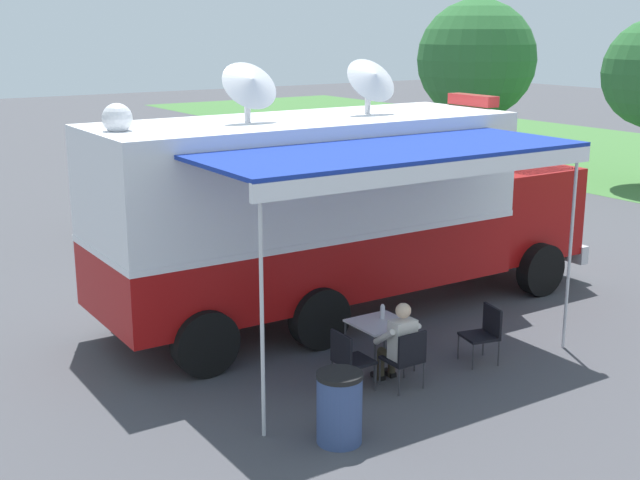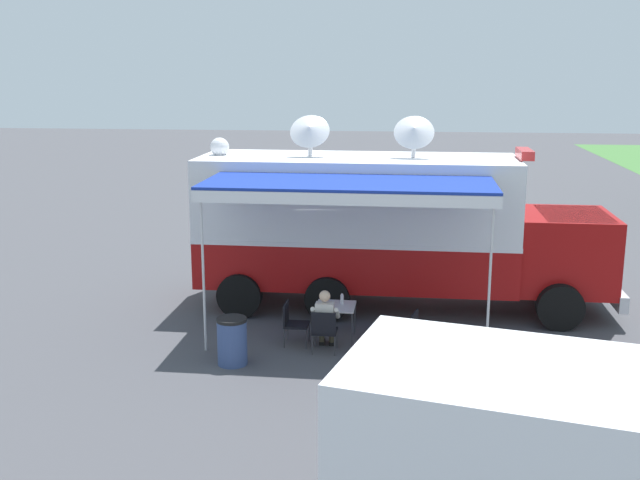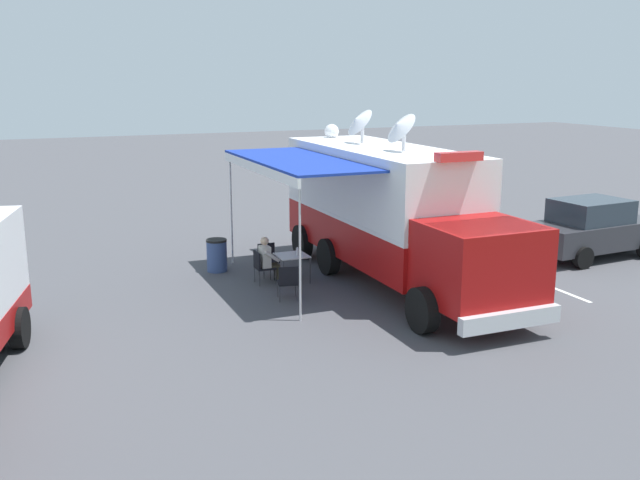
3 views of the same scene
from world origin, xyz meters
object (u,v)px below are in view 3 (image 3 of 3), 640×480
seated_responder (268,259)px  folding_chair_spare_by_truck (288,280)px  folding_chair_at_table (261,265)px  car_behind_truck (592,228)px  water_bottle (297,252)px  trash_bin (217,255)px  folding_table (292,257)px  folding_chair_beside_table (268,257)px  command_truck (391,209)px

seated_responder → folding_chair_spare_by_truck: bearing=87.8°
folding_chair_at_table → car_behind_truck: size_ratio=0.20×
water_bottle → car_behind_truck: (-9.11, 0.97, 0.05)m
trash_bin → car_behind_truck: car_behind_truck is taller
folding_table → water_bottle: water_bottle is taller
seated_responder → car_behind_truck: (-9.83, 1.24, 0.23)m
folding_table → trash_bin: trash_bin is taller
water_bottle → folding_chair_beside_table: water_bottle is taller
folding_chair_at_table → folding_chair_beside_table: 0.82m
folding_chair_beside_table → water_bottle: bearing=116.7°
folding_chair_at_table → folding_chair_beside_table: bearing=-121.0°
trash_bin → folding_chair_beside_table: bearing=140.3°
water_bottle → trash_bin: size_ratio=0.25×
folding_table → car_behind_truck: size_ratio=0.19×
command_truck → trash_bin: 5.07m
folding_chair_at_table → seated_responder: bearing=179.3°
folding_chair_beside_table → car_behind_truck: car_behind_truck is taller
folding_table → trash_bin: 2.39m
folding_chair_beside_table → command_truck: bearing=146.0°
folding_chair_at_table → seated_responder: (-0.19, 0.00, 0.14)m
folding_chair_at_table → trash_bin: (0.74, -1.66, -0.06)m
folding_chair_at_table → folding_table: bearing=169.4°
water_bottle → command_truck: bearing=158.6°
command_truck → folding_chair_spare_by_truck: size_ratio=10.94×
folding_table → seated_responder: seated_responder is taller
folding_chair_at_table → folding_chair_spare_by_truck: (-0.13, 1.63, 0.00)m
car_behind_truck → water_bottle: bearing=-6.1°
folding_table → water_bottle: (-0.11, 0.12, 0.16)m
folding_chair_beside_table → folding_chair_spare_by_truck: 2.35m
seated_responder → trash_bin: (0.93, -1.67, -0.20)m
folding_table → folding_chair_at_table: (0.80, -0.15, -0.16)m
folding_chair_at_table → car_behind_truck: (-10.02, 1.25, 0.37)m
folding_chair_beside_table → seated_responder: bearing=71.7°
folding_chair_spare_by_truck → seated_responder: bearing=-92.2°
folding_chair_spare_by_truck → trash_bin: trash_bin is taller
folding_chair_at_table → folding_chair_spare_by_truck: same height
seated_responder → trash_bin: size_ratio=1.37×
car_behind_truck → command_truck: bearing=-0.7°
water_bottle → seated_responder: 0.79m
water_bottle → folding_chair_spare_by_truck: water_bottle is taller
command_truck → car_behind_truck: bearing=179.3°
folding_table → seated_responder: size_ratio=0.65×
command_truck → seated_responder: bearing=-21.2°
folding_chair_beside_table → car_behind_truck: size_ratio=0.20×
car_behind_truck → folding_chair_spare_by_truck: bearing=2.2°
car_behind_truck → folding_table: bearing=-6.8°
folding_table → folding_chair_beside_table: folding_chair_beside_table is taller
folding_chair_beside_table → folding_chair_spare_by_truck: bearing=82.8°
folding_table → car_behind_truck: bearing=173.2°
folding_chair_at_table → trash_bin: size_ratio=0.96×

